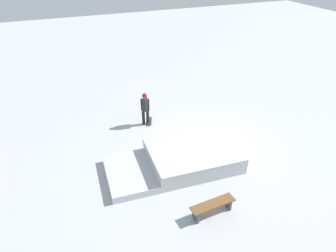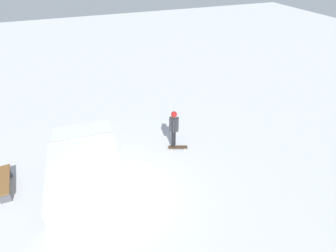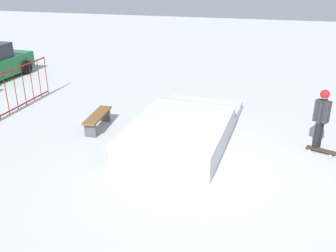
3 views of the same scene
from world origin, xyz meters
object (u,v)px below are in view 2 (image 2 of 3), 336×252
at_px(skate_ramp, 85,166).
at_px(park_bench, 4,182).
at_px(skater, 174,127).
at_px(skateboard, 178,147).

xyz_separation_m(skate_ramp, park_bench, (0.11, 2.76, 0.04)).
distance_m(skate_ramp, skater, 3.84).
xyz_separation_m(skate_ramp, skateboard, (0.12, -3.87, -0.24)).
distance_m(skater, skateboard, 0.97).
bearing_deg(park_bench, skate_ramp, -92.25).
xyz_separation_m(skater, park_bench, (-0.25, 6.52, -0.65)).
relative_size(skateboard, park_bench, 0.50).
bearing_deg(park_bench, skateboard, -89.88).
height_order(skate_ramp, skateboard, skate_ramp).
bearing_deg(skateboard, park_bench, 20.14).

